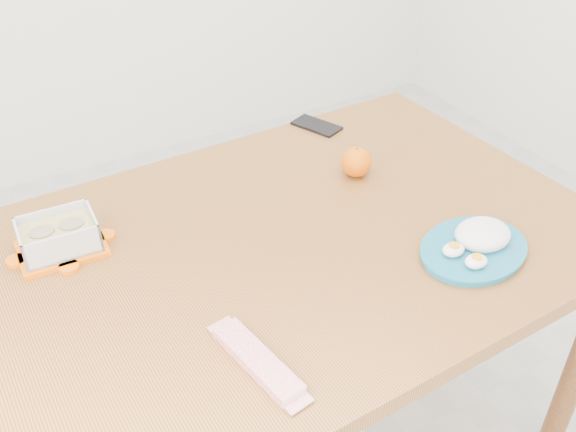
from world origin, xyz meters
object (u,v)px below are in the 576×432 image
dining_table (288,268)px  food_container (59,236)px  orange_fruit (356,162)px  smartphone (317,126)px  rice_plate (477,242)px

dining_table → food_container: 0.50m
dining_table → orange_fruit: orange_fruit is taller
dining_table → smartphone: size_ratio=10.35×
food_container → orange_fruit: (0.71, -0.06, 0.00)m
rice_plate → orange_fruit: bearing=86.6°
food_container → orange_fruit: 0.71m
smartphone → food_container: bearing=172.4°
orange_fruit → smartphone: orange_fruit is taller
rice_plate → smartphone: 0.64m
food_container → rice_plate: size_ratio=0.62×
dining_table → orange_fruit: size_ratio=18.56×
food_container → rice_plate: bearing=-27.4°
rice_plate → smartphone: (-0.00, 0.64, -0.02)m
food_container → rice_plate: 0.88m
dining_table → smartphone: (0.32, 0.41, 0.09)m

